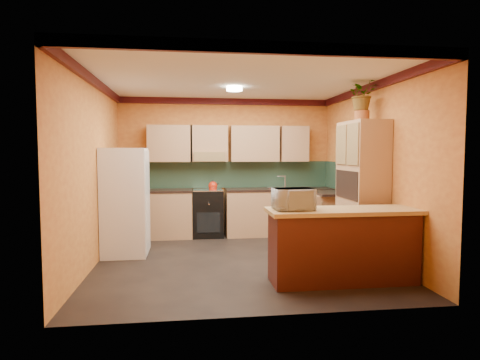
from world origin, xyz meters
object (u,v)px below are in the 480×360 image
object	(u,v)px
fridge	(125,202)
pantry	(362,191)
stove	(208,213)
base_cabinets_back	(240,213)
microwave	(293,199)
breakfast_bar	(343,247)

from	to	relation	value
fridge	pantry	xyz separation A→B (m)	(3.60, -0.72, 0.20)
stove	base_cabinets_back	bearing A→B (deg)	0.00
stove	microwave	bearing A→B (deg)	-73.07
fridge	breakfast_bar	size ratio (longest dim) A/B	0.94
pantry	microwave	bearing A→B (deg)	-143.19
fridge	pantry	size ratio (longest dim) A/B	0.81
base_cabinets_back	fridge	world-z (taller)	fridge
stove	pantry	size ratio (longest dim) A/B	0.43
base_cabinets_back	microwave	world-z (taller)	microwave
pantry	stove	bearing A→B (deg)	138.37
breakfast_bar	microwave	bearing A→B (deg)	180.00
base_cabinets_back	microwave	xyz separation A→B (m)	(0.28, -2.98, 0.62)
fridge	breakfast_bar	distance (m)	3.41
pantry	microwave	world-z (taller)	pantry
base_cabinets_back	stove	world-z (taller)	stove
breakfast_bar	microwave	world-z (taller)	microwave
base_cabinets_back	fridge	distance (m)	2.39
base_cabinets_back	pantry	size ratio (longest dim) A/B	1.74
fridge	stove	bearing A→B (deg)	42.88
breakfast_bar	fridge	bearing A→B (deg)	149.48
breakfast_bar	microwave	xyz separation A→B (m)	(-0.64, 0.00, 0.62)
pantry	microwave	distance (m)	1.66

